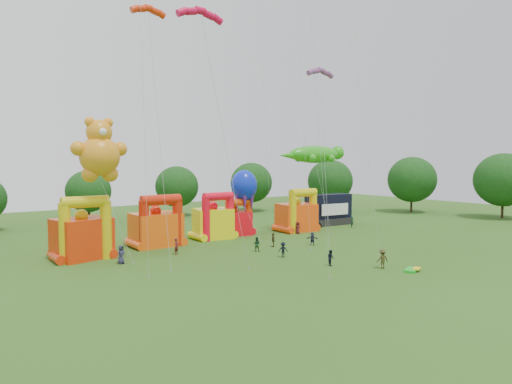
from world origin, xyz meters
TOP-DOWN VIEW (x-y plane):
  - ground at (0.00, 0.00)m, footprint 160.00×160.00m
  - tree_ring at (-1.16, 0.61)m, footprint 121.95×124.03m
  - bouncy_castle_0 at (-17.62, 25.97)m, footprint 6.30×5.48m
  - bouncy_castle_1 at (-8.02, 28.22)m, footprint 5.74×4.63m
  - bouncy_castle_2 at (0.54, 28.70)m, footprint 5.58×4.81m
  - bouncy_castle_3 at (4.51, 29.52)m, footprint 5.14×4.48m
  - bouncy_castle_4 at (14.20, 26.96)m, footprint 5.92×5.06m
  - stage_trailer at (22.96, 29.11)m, footprint 8.22×3.81m
  - teddy_bear_kite at (-15.73, 23.36)m, footprint 5.95×6.13m
  - gecko_kite at (18.18, 26.57)m, footprint 13.34×7.79m
  - octopus_kite at (5.45, 27.74)m, footprint 3.74×8.10m
  - parafoil_kites at (0.50, 16.35)m, footprint 27.85×10.02m
  - diamond_kites at (0.88, 15.58)m, footprint 23.90×22.91m
  - folded_kite_bundle at (6.57, 1.48)m, footprint 2.23×1.66m
  - spectator_0 at (-15.10, 21.21)m, footprint 1.09×0.88m
  - spectator_1 at (-8.36, 22.10)m, footprint 0.81×0.76m
  - spectator_2 at (0.08, 18.15)m, footprint 1.05×1.05m
  - spectator_3 at (0.51, 13.79)m, footprint 1.26×1.10m
  - spectator_4 at (3.37, 19.17)m, footprint 0.95×1.07m
  - spectator_5 at (8.03, 17.09)m, footprint 1.31×1.52m
  - spectator_6 at (12.52, 25.00)m, footprint 0.92×0.66m
  - spectator_7 at (23.66, 24.58)m, footprint 0.72×0.77m
  - spectator_8 at (1.89, 7.83)m, footprint 0.83×0.94m
  - spectator_9 at (5.12, 3.89)m, footprint 1.41×1.07m

SIDE VIEW (x-z plane):
  - ground at x=0.00m, z-range 0.00..0.00m
  - folded_kite_bundle at x=6.57m, z-range -0.02..0.29m
  - spectator_8 at x=1.89m, z-range 0.00..1.62m
  - spectator_5 at x=8.03m, z-range 0.00..1.65m
  - spectator_3 at x=0.51m, z-range 0.00..1.69m
  - spectator_2 at x=0.08m, z-range 0.00..1.71m
  - spectator_4 at x=3.37m, z-range 0.00..1.74m
  - spectator_6 at x=12.52m, z-range 0.00..1.75m
  - spectator_7 at x=23.66m, z-range 0.00..1.77m
  - spectator_1 at x=-8.36m, z-range 0.00..1.87m
  - spectator_0 at x=-15.10m, z-range 0.00..1.94m
  - spectator_9 at x=5.12m, z-range 0.00..1.94m
  - bouncy_castle_3 at x=4.51m, z-range -0.62..4.70m
  - bouncy_castle_2 at x=0.54m, z-range -0.77..5.68m
  - stage_trailer at x=22.96m, z-range -0.09..5.03m
  - bouncy_castle_4 at x=14.20m, z-range -0.79..5.73m
  - bouncy_castle_1 at x=-8.02m, z-range -0.80..5.74m
  - bouncy_castle_0 at x=-17.62m, z-range -0.85..6.12m
  - octopus_kite at x=5.45m, z-range 0.28..9.73m
  - tree_ring at x=-1.16m, z-range 0.22..12.30m
  - gecko_kite at x=18.18m, z-range 1.99..15.15m
  - teddy_bear_kite at x=-15.73m, z-range 0.89..16.26m
  - parafoil_kites at x=0.50m, z-range -1.43..26.11m
  - diamond_kites at x=0.88m, z-range -3.42..38.13m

